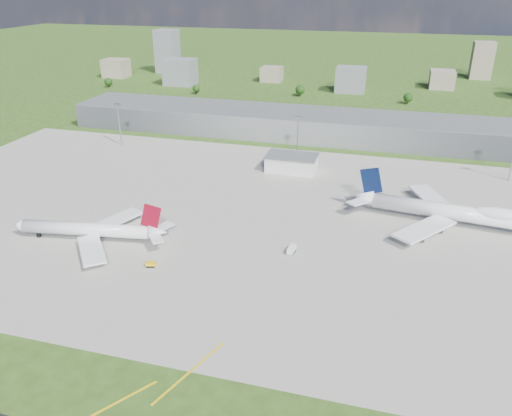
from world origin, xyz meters
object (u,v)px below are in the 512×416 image
(van_white_near, at_px, (292,250))
(van_white_far, at_px, (439,218))
(tug_yellow, at_px, (151,264))
(airliner_red_twin, at_px, (92,230))
(airliner_blue_quad, at_px, (453,212))

(van_white_near, relative_size, van_white_far, 1.21)
(tug_yellow, distance_m, van_white_near, 52.21)
(airliner_red_twin, height_order, van_white_near, airliner_red_twin)
(van_white_near, distance_m, van_white_far, 70.32)
(airliner_red_twin, distance_m, van_white_far, 143.76)
(airliner_red_twin, distance_m, van_white_near, 78.52)
(airliner_blue_quad, bearing_deg, airliner_red_twin, -152.03)
(van_white_near, bearing_deg, airliner_blue_quad, -49.35)
(airliner_blue_quad, height_order, van_white_far, airliner_blue_quad)
(airliner_blue_quad, relative_size, van_white_near, 14.75)
(van_white_far, bearing_deg, airliner_red_twin, -179.33)
(airliner_red_twin, relative_size, tug_yellow, 15.80)
(van_white_far, bearing_deg, van_white_near, -163.51)
(van_white_near, bearing_deg, airliner_red_twin, 104.67)
(tug_yellow, xyz_separation_m, van_white_near, (46.75, 23.25, 0.40))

